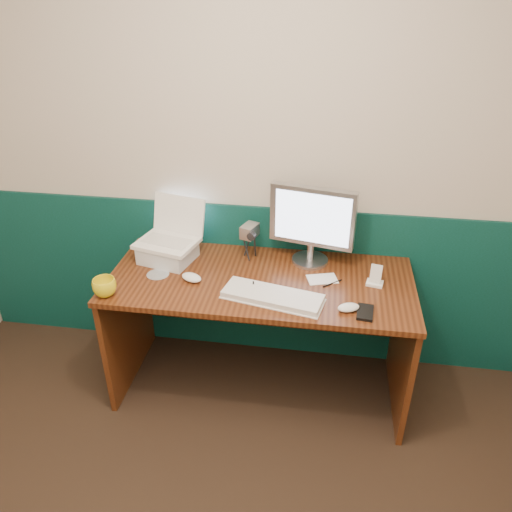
% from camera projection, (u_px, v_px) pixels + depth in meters
% --- Properties ---
extents(back_wall, '(3.50, 0.04, 2.50)m').
position_uv_depth(back_wall, '(242.00, 163.00, 2.71)').
color(back_wall, beige).
rests_on(back_wall, ground).
extents(wainscot, '(3.48, 0.02, 1.00)m').
position_uv_depth(wainscot, '(244.00, 281.00, 3.07)').
color(wainscot, '#073327').
rests_on(wainscot, ground).
extents(desk, '(1.60, 0.70, 0.75)m').
position_uv_depth(desk, '(260.00, 335.00, 2.80)').
color(desk, '#3C1A0B').
rests_on(desk, ground).
extents(laptop_riser, '(0.32, 0.29, 0.09)m').
position_uv_depth(laptop_riser, '(168.00, 252.00, 2.77)').
color(laptop_riser, silver).
rests_on(laptop_riser, desk).
extents(laptop, '(0.36, 0.31, 0.26)m').
position_uv_depth(laptop, '(165.00, 223.00, 2.68)').
color(laptop, white).
rests_on(laptop, laptop_riser).
extents(monitor, '(0.47, 0.22, 0.46)m').
position_uv_depth(monitor, '(312.00, 224.00, 2.67)').
color(monitor, '#AAABAF').
rests_on(monitor, desk).
extents(keyboard, '(0.51, 0.26, 0.03)m').
position_uv_depth(keyboard, '(273.00, 297.00, 2.45)').
color(keyboard, white).
rests_on(keyboard, desk).
extents(mouse_right, '(0.12, 0.10, 0.04)m').
position_uv_depth(mouse_right, '(348.00, 307.00, 2.36)').
color(mouse_right, white).
rests_on(mouse_right, desk).
extents(mouse_left, '(0.14, 0.11, 0.04)m').
position_uv_depth(mouse_left, '(192.00, 277.00, 2.59)').
color(mouse_left, white).
rests_on(mouse_left, desk).
extents(mug, '(0.15, 0.15, 0.09)m').
position_uv_depth(mug, '(105.00, 287.00, 2.46)').
color(mug, yellow).
rests_on(mug, desk).
extents(camcorder, '(0.12, 0.14, 0.18)m').
position_uv_depth(camcorder, '(250.00, 243.00, 2.77)').
color(camcorder, '#B1B2B6').
rests_on(camcorder, desk).
extents(cd_spindle, '(0.11, 0.11, 0.02)m').
position_uv_depth(cd_spindle, '(253.00, 288.00, 2.52)').
color(cd_spindle, silver).
rests_on(cd_spindle, desk).
extents(cd_loose_a, '(0.12, 0.12, 0.00)m').
position_uv_depth(cd_loose_a, '(158.00, 274.00, 2.66)').
color(cd_loose_a, silver).
rests_on(cd_loose_a, desk).
extents(pen, '(0.10, 0.09, 0.01)m').
position_uv_depth(pen, '(332.00, 283.00, 2.57)').
color(pen, black).
rests_on(pen, desk).
extents(papers, '(0.18, 0.14, 0.00)m').
position_uv_depth(papers, '(322.00, 279.00, 2.61)').
color(papers, white).
rests_on(papers, desk).
extents(dock, '(0.09, 0.08, 0.02)m').
position_uv_depth(dock, '(375.00, 283.00, 2.57)').
color(dock, white).
rests_on(dock, desk).
extents(music_player, '(0.06, 0.04, 0.10)m').
position_uv_depth(music_player, '(376.00, 274.00, 2.54)').
color(music_player, white).
rests_on(music_player, dock).
extents(pda, '(0.09, 0.13, 0.01)m').
position_uv_depth(pda, '(365.00, 312.00, 2.35)').
color(pda, black).
rests_on(pda, desk).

